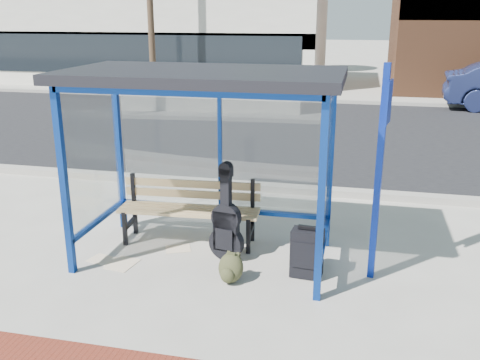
% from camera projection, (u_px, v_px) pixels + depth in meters
% --- Properties ---
extents(ground, '(120.00, 120.00, 0.00)m').
position_uv_depth(ground, '(206.00, 257.00, 6.99)').
color(ground, '#B2ADA0').
rests_on(ground, ground).
extents(curb_near, '(60.00, 0.25, 0.12)m').
position_uv_depth(curb_near, '(251.00, 186.00, 9.67)').
color(curb_near, gray).
rests_on(curb_near, ground).
extents(street_asphalt, '(60.00, 10.00, 0.00)m').
position_uv_depth(street_asphalt, '(289.00, 131.00, 14.43)').
color(street_asphalt, black).
rests_on(street_asphalt, ground).
extents(curb_far, '(60.00, 0.25, 0.12)m').
position_uv_depth(curb_far, '(308.00, 100.00, 19.16)').
color(curb_far, gray).
rests_on(curb_far, ground).
extents(far_sidewalk, '(60.00, 4.00, 0.01)m').
position_uv_depth(far_sidewalk, '(313.00, 94.00, 20.95)').
color(far_sidewalk, '#B2ADA0').
rests_on(far_sidewalk, ground).
extents(bus_shelter, '(3.30, 1.80, 2.42)m').
position_uv_depth(bus_shelter, '(205.00, 99.00, 6.44)').
color(bus_shelter, navy).
rests_on(bus_shelter, ground).
extents(storefront_white, '(18.00, 6.04, 4.00)m').
position_uv_depth(storefront_white, '(128.00, 36.00, 25.03)').
color(storefront_white, silver).
rests_on(storefront_white, ground).
extents(bench, '(1.95, 0.59, 0.91)m').
position_uv_depth(bench, '(190.00, 206.00, 7.35)').
color(bench, black).
rests_on(bench, ground).
extents(guitar_bag, '(0.46, 0.21, 1.23)m').
position_uv_depth(guitar_bag, '(226.00, 227.00, 6.83)').
color(guitar_bag, black).
rests_on(guitar_bag, ground).
extents(suitcase, '(0.40, 0.28, 0.65)m').
position_uv_depth(suitcase, '(307.00, 253.00, 6.41)').
color(suitcase, black).
rests_on(suitcase, ground).
extents(backpack, '(0.33, 0.31, 0.36)m').
position_uv_depth(backpack, '(230.00, 269.00, 6.30)').
color(backpack, '#30321C').
rests_on(backpack, ground).
extents(sign_post, '(0.13, 0.32, 2.55)m').
position_uv_depth(sign_post, '(380.00, 163.00, 6.06)').
color(sign_post, '#0D2697').
rests_on(sign_post, ground).
extents(newspaper_a, '(0.39, 0.34, 0.01)m').
position_uv_depth(newspaper_a, '(102.00, 260.00, 6.92)').
color(newspaper_a, white).
rests_on(newspaper_a, ground).
extents(newspaper_b, '(0.37, 0.44, 0.01)m').
position_uv_depth(newspaper_b, '(122.00, 264.00, 6.81)').
color(newspaper_b, white).
rests_on(newspaper_b, ground).
extents(newspaper_c, '(0.41, 0.37, 0.01)m').
position_uv_depth(newspaper_c, '(178.00, 249.00, 7.25)').
color(newspaper_c, white).
rests_on(newspaper_c, ground).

